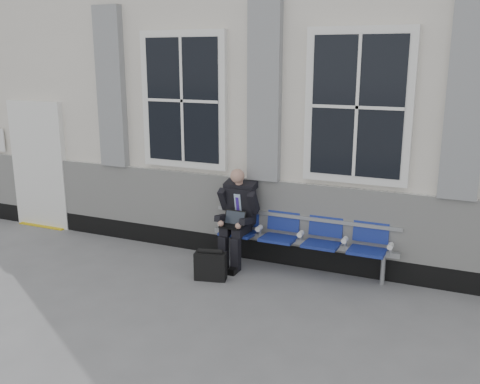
% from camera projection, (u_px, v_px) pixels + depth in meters
% --- Properties ---
extents(ground, '(70.00, 70.00, 0.00)m').
position_uv_depth(ground, '(290.00, 315.00, 6.09)').
color(ground, slate).
rests_on(ground, ground).
extents(station_building, '(14.40, 4.40, 4.49)m').
position_uv_depth(station_building, '(361.00, 97.00, 8.63)').
color(station_building, silver).
rests_on(station_building, ground).
extents(bench, '(2.60, 0.47, 0.91)m').
position_uv_depth(bench, '(302.00, 232.00, 7.24)').
color(bench, '#9EA0A3').
rests_on(bench, ground).
extents(businessman, '(0.54, 0.73, 1.38)m').
position_uv_depth(businessman, '(238.00, 213.00, 7.43)').
color(businessman, black).
rests_on(businessman, ground).
extents(briefcase, '(0.44, 0.27, 0.43)m').
position_uv_depth(briefcase, '(211.00, 266.00, 7.02)').
color(briefcase, black).
rests_on(briefcase, ground).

